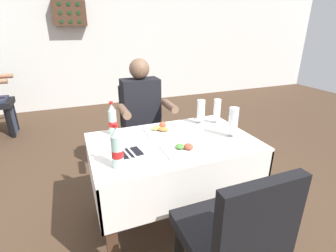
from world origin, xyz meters
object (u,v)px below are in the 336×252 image
object	(u,v)px
seated_diner_far	(143,117)
napkin_cutlery_set	(128,153)
beer_glass_right	(233,122)
chair_far_diner_seat	(144,127)
cola_bottle_secondary	(117,149)
beer_glass_left	(201,112)
cola_bottle_primary	(113,120)
wall_bottle_rack	(69,13)
plate_near_camera	(182,148)
plate_far_diner	(160,129)
main_dining_table	(173,161)
beer_glass_middle	(217,111)
chair_near_camera_side	(232,235)

from	to	relation	value
seated_diner_far	napkin_cutlery_set	distance (m)	0.82
beer_glass_right	napkin_cutlery_set	bearing A→B (deg)	178.15
chair_far_diner_seat	cola_bottle_secondary	distance (m)	1.15
beer_glass_right	napkin_cutlery_set	world-z (taller)	beer_glass_right
seated_diner_far	beer_glass_left	size ratio (longest dim) A/B	5.96
cola_bottle_primary	beer_glass_left	bearing A→B (deg)	-3.17
cola_bottle_secondary	wall_bottle_rack	world-z (taller)	wall_bottle_rack
plate_near_camera	chair_far_diner_seat	bearing A→B (deg)	89.90
plate_far_diner	beer_glass_left	xyz separation A→B (m)	(0.38, 0.03, 0.09)
main_dining_table	cola_bottle_primary	xyz separation A→B (m)	(-0.39, 0.28, 0.29)
napkin_cutlery_set	wall_bottle_rack	bearing A→B (deg)	92.21
cola_bottle_primary	cola_bottle_secondary	xyz separation A→B (m)	(-0.06, -0.51, 0.01)
main_dining_table	beer_glass_right	world-z (taller)	beer_glass_right
main_dining_table	beer_glass_left	distance (m)	0.52
chair_far_diner_seat	napkin_cutlery_set	bearing A→B (deg)	-112.51
cola_bottle_primary	wall_bottle_rack	world-z (taller)	wall_bottle_rack
seated_diner_far	beer_glass_middle	world-z (taller)	seated_diner_far
cola_bottle_secondary	napkin_cutlery_set	xyz separation A→B (m)	(0.10, 0.15, -0.12)
chair_near_camera_side	plate_near_camera	size ratio (longest dim) A/B	3.93
plate_near_camera	seated_diner_far	bearing A→B (deg)	92.57
plate_near_camera	beer_glass_left	size ratio (longest dim) A/B	1.17
chair_far_diner_seat	cola_bottle_primary	xyz separation A→B (m)	(-0.39, -0.50, 0.30)
chair_far_diner_seat	wall_bottle_rack	world-z (taller)	wall_bottle_rack
plate_far_diner	cola_bottle_secondary	world-z (taller)	cola_bottle_secondary
beer_glass_right	wall_bottle_rack	world-z (taller)	wall_bottle_rack
plate_far_diner	plate_near_camera	bearing A→B (deg)	-86.46
chair_near_camera_side	napkin_cutlery_set	bearing A→B (deg)	116.96
beer_glass_middle	seated_diner_far	bearing A→B (deg)	138.09
main_dining_table	cola_bottle_primary	size ratio (longest dim) A/B	4.54
napkin_cutlery_set	wall_bottle_rack	world-z (taller)	wall_bottle_rack
plate_far_diner	beer_glass_right	xyz separation A→B (m)	(0.47, -0.31, 0.10)
cola_bottle_primary	plate_far_diner	bearing A→B (deg)	-11.20
plate_far_diner	beer_glass_left	distance (m)	0.40
cola_bottle_secondary	main_dining_table	bearing A→B (deg)	27.04
chair_far_diner_seat	cola_bottle_secondary	world-z (taller)	cola_bottle_secondary
main_dining_table	plate_near_camera	bearing A→B (deg)	-90.60
main_dining_table	beer_glass_middle	world-z (taller)	beer_glass_middle
plate_far_diner	beer_glass_middle	distance (m)	0.53
seated_diner_far	beer_glass_left	distance (m)	0.60
beer_glass_right	cola_bottle_primary	world-z (taller)	cola_bottle_primary
wall_bottle_rack	beer_glass_middle	bearing A→B (deg)	-73.77
cola_bottle_primary	cola_bottle_secondary	size ratio (longest dim) A/B	0.95
beer_glass_right	cola_bottle_primary	bearing A→B (deg)	155.18
napkin_cutlery_set	plate_near_camera	bearing A→B (deg)	-12.63
chair_near_camera_side	wall_bottle_rack	xyz separation A→B (m)	(-0.50, 4.38, 1.20)
plate_near_camera	napkin_cutlery_set	bearing A→B (deg)	167.37
main_dining_table	cola_bottle_secondary	bearing A→B (deg)	-152.96
beer_glass_left	cola_bottle_primary	size ratio (longest dim) A/B	0.79
beer_glass_middle	cola_bottle_secondary	size ratio (longest dim) A/B	0.77
plate_far_diner	beer_glass_left	size ratio (longest dim) A/B	1.14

